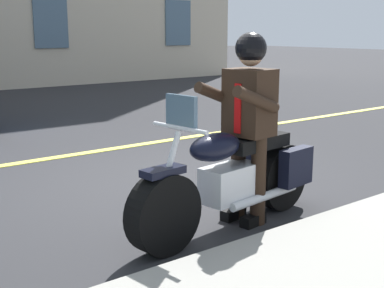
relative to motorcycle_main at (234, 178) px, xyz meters
name	(u,v)px	position (x,y,z in m)	size (l,w,h in m)	color
ground_plane	(169,184)	(-0.31, -1.47, -0.45)	(80.00, 80.00, 0.00)	#28282B
lane_center_stripe	(90,152)	(-0.31, -3.47, -0.45)	(60.00, 0.16, 0.01)	#E5DB4C
motorcycle_main	(234,178)	(0.00, 0.00, 0.00)	(2.22, 0.77, 1.26)	black
rider_main	(248,112)	(-0.19, -0.03, 0.58)	(0.67, 0.60, 1.74)	black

